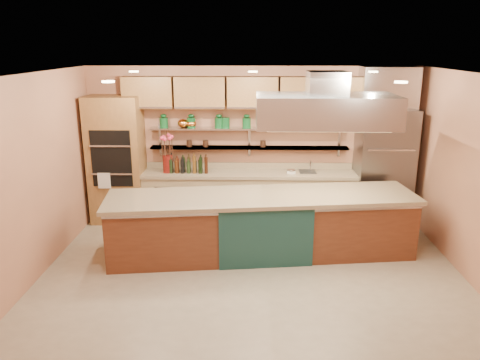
{
  "coord_description": "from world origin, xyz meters",
  "views": [
    {
      "loc": [
        -0.03,
        -6.0,
        3.16
      ],
      "look_at": [
        -0.19,
        1.0,
        1.13
      ],
      "focal_mm": 35.0,
      "sensor_mm": 36.0,
      "label": 1
    }
  ],
  "objects_px": {
    "island": "(262,225)",
    "green_canister": "(225,123)",
    "flower_vase": "(168,164)",
    "kitchen_scale": "(291,171)",
    "refrigerator": "(383,167)",
    "copper_kettle": "(183,123)"
  },
  "relations": [
    {
      "from": "refrigerator",
      "to": "island",
      "type": "distance_m",
      "value": 2.66
    },
    {
      "from": "flower_vase",
      "to": "kitchen_scale",
      "type": "height_order",
      "value": "flower_vase"
    },
    {
      "from": "refrigerator",
      "to": "kitchen_scale",
      "type": "height_order",
      "value": "refrigerator"
    },
    {
      "from": "island",
      "to": "flower_vase",
      "type": "distance_m",
      "value": 2.26
    },
    {
      "from": "island",
      "to": "green_canister",
      "type": "relative_size",
      "value": 24.77
    },
    {
      "from": "island",
      "to": "flower_vase",
      "type": "height_order",
      "value": "flower_vase"
    },
    {
      "from": "green_canister",
      "to": "refrigerator",
      "type": "bearing_deg",
      "value": -4.64
    },
    {
      "from": "refrigerator",
      "to": "copper_kettle",
      "type": "bearing_deg",
      "value": 176.35
    },
    {
      "from": "island",
      "to": "flower_vase",
      "type": "xyz_separation_m",
      "value": [
        -1.67,
        1.39,
        0.61
      ]
    },
    {
      "from": "green_canister",
      "to": "flower_vase",
      "type": "bearing_deg",
      "value": -167.98
    },
    {
      "from": "flower_vase",
      "to": "island",
      "type": "bearing_deg",
      "value": -39.82
    },
    {
      "from": "island",
      "to": "kitchen_scale",
      "type": "relative_size",
      "value": 30.73
    },
    {
      "from": "flower_vase",
      "to": "green_canister",
      "type": "height_order",
      "value": "green_canister"
    },
    {
      "from": "island",
      "to": "flower_vase",
      "type": "relative_size",
      "value": 14.66
    },
    {
      "from": "kitchen_scale",
      "to": "copper_kettle",
      "type": "bearing_deg",
      "value": -169.76
    },
    {
      "from": "flower_vase",
      "to": "kitchen_scale",
      "type": "distance_m",
      "value": 2.23
    },
    {
      "from": "refrigerator",
      "to": "green_canister",
      "type": "relative_size",
      "value": 11.28
    },
    {
      "from": "green_canister",
      "to": "island",
      "type": "bearing_deg",
      "value": -68.47
    },
    {
      "from": "kitchen_scale",
      "to": "copper_kettle",
      "type": "xyz_separation_m",
      "value": [
        -1.96,
        0.22,
        0.82
      ]
    },
    {
      "from": "copper_kettle",
      "to": "green_canister",
      "type": "xyz_separation_m",
      "value": [
        0.77,
        0.0,
        0.01
      ]
    },
    {
      "from": "flower_vase",
      "to": "green_canister",
      "type": "relative_size",
      "value": 1.69
    },
    {
      "from": "copper_kettle",
      "to": "green_canister",
      "type": "distance_m",
      "value": 0.77
    }
  ]
}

